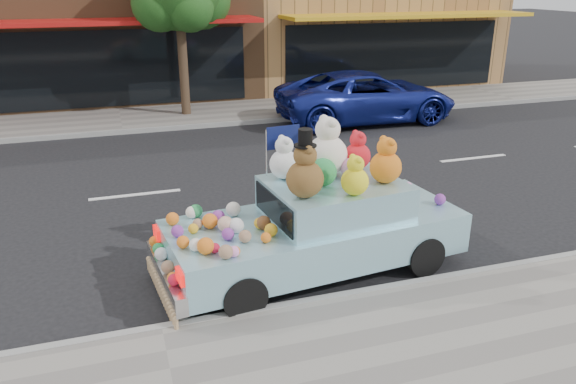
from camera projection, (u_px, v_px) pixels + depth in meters
name	position (u px, v px, depth m)	size (l,w,h in m)	color
ground	(135.00, 195.00, 11.34)	(120.00, 120.00, 0.00)	black
far_sidewalk	(121.00, 120.00, 17.09)	(60.00, 3.00, 0.12)	gray
near_kerb	(162.00, 330.00, 6.87)	(60.00, 0.12, 0.13)	gray
far_kerb	(123.00, 132.00, 15.76)	(60.00, 0.12, 0.13)	gray
car_blue	(366.00, 96.00, 16.97)	(2.51, 5.45, 1.51)	navy
art_car	(317.00, 220.00, 8.18)	(4.64, 2.19, 2.29)	black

